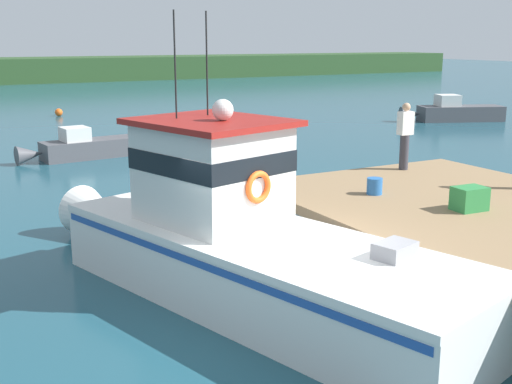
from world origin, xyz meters
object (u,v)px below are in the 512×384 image
(crate_single_by_cleat, at_px, (469,199))
(deckhand_by_the_boat, at_px, (405,135))
(mooring_buoy_spare_mooring, at_px, (59,112))
(moored_boat_mid_harbor, at_px, (454,112))
(mooring_buoy_outer, at_px, (263,121))
(bait_bucket, at_px, (375,186))
(main_fishing_boat, at_px, (237,239))
(mooring_buoy_inshore, at_px, (146,146))
(moored_boat_far_right, at_px, (84,147))

(crate_single_by_cleat, distance_m, deckhand_by_the_boat, 3.95)
(crate_single_by_cleat, xyz_separation_m, mooring_buoy_spare_mooring, (-1.26, 29.60, -1.21))
(moored_boat_mid_harbor, distance_m, mooring_buoy_outer, 10.34)
(bait_bucket, distance_m, deckhand_by_the_boat, 2.94)
(crate_single_by_cleat, relative_size, deckhand_by_the_boat, 0.37)
(main_fishing_boat, xyz_separation_m, mooring_buoy_inshore, (3.49, 14.75, -0.79))
(mooring_buoy_spare_mooring, bearing_deg, moored_boat_far_right, -98.42)
(main_fishing_boat, relative_size, mooring_buoy_spare_mooring, 22.99)
(bait_bucket, xyz_separation_m, mooring_buoy_spare_mooring, (-0.52, 27.74, -1.15))
(main_fishing_boat, distance_m, moored_boat_far_right, 14.52)
(main_fishing_boat, height_order, bait_bucket, main_fishing_boat)
(crate_single_by_cleat, xyz_separation_m, bait_bucket, (-0.74, 1.86, -0.05))
(main_fishing_boat, relative_size, mooring_buoy_outer, 25.34)
(deckhand_by_the_boat, xyz_separation_m, mooring_buoy_inshore, (-2.40, 12.17, -1.85))
(crate_single_by_cleat, height_order, moored_boat_far_right, crate_single_by_cleat)
(main_fishing_boat, xyz_separation_m, mooring_buoy_spare_mooring, (3.09, 28.59, -0.79))
(moored_boat_mid_harbor, bearing_deg, bait_bucket, -139.13)
(bait_bucket, bearing_deg, moored_boat_mid_harbor, 40.87)
(moored_boat_mid_harbor, bearing_deg, mooring_buoy_spare_mooring, 145.41)
(bait_bucket, xyz_separation_m, mooring_buoy_outer, (7.96, 18.95, -1.17))
(moored_boat_far_right, bearing_deg, crate_single_by_cleat, -77.79)
(crate_single_by_cleat, bearing_deg, mooring_buoy_inshore, 93.14)
(deckhand_by_the_boat, bearing_deg, main_fishing_boat, -156.34)
(main_fishing_boat, xyz_separation_m, deckhand_by_the_boat, (5.89, 2.58, 1.05))
(bait_bucket, xyz_separation_m, mooring_buoy_inshore, (-0.12, 13.89, -1.16))
(moored_boat_far_right, xyz_separation_m, mooring_buoy_outer, (10.57, 5.34, -0.21))
(moored_boat_far_right, height_order, mooring_buoy_spare_mooring, moored_boat_far_right)
(deckhand_by_the_boat, relative_size, moored_boat_mid_harbor, 0.29)
(main_fishing_boat, xyz_separation_m, mooring_buoy_outer, (11.58, 19.81, -0.81))
(mooring_buoy_outer, bearing_deg, mooring_buoy_inshore, -147.96)
(main_fishing_boat, bearing_deg, bait_bucket, 13.32)
(crate_single_by_cleat, height_order, moored_boat_mid_harbor, crate_single_by_cleat)
(mooring_buoy_inshore, distance_m, mooring_buoy_outer, 9.54)
(main_fishing_boat, height_order, mooring_buoy_spare_mooring, main_fishing_boat)
(mooring_buoy_inshore, bearing_deg, main_fishing_boat, -103.31)
(moored_boat_far_right, relative_size, mooring_buoy_outer, 12.05)
(main_fishing_boat, distance_m, mooring_buoy_outer, 22.96)
(main_fishing_boat, height_order, moored_boat_mid_harbor, main_fishing_boat)
(moored_boat_mid_harbor, xyz_separation_m, moored_boat_far_right, (-20.22, -1.63, -0.08))
(deckhand_by_the_boat, distance_m, moored_boat_far_right, 12.96)
(main_fishing_boat, height_order, deckhand_by_the_boat, main_fishing_boat)
(main_fishing_boat, xyz_separation_m, crate_single_by_cleat, (4.35, -1.01, 0.42))
(deckhand_by_the_boat, height_order, mooring_buoy_inshore, deckhand_by_the_boat)
(mooring_buoy_outer, bearing_deg, moored_boat_far_right, -153.20)
(moored_boat_mid_harbor, relative_size, mooring_buoy_outer, 14.21)
(bait_bucket, relative_size, mooring_buoy_spare_mooring, 0.79)
(mooring_buoy_inshore, bearing_deg, moored_boat_mid_harbor, 4.35)
(main_fishing_boat, relative_size, crate_single_by_cleat, 16.54)
(moored_boat_far_right, height_order, mooring_buoy_outer, moored_boat_far_right)
(mooring_buoy_spare_mooring, distance_m, mooring_buoy_outer, 12.21)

